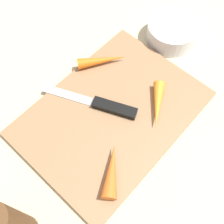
# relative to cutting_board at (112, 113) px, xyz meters

# --- Properties ---
(ground_plane) EXTENTS (1.40, 1.40, 0.00)m
(ground_plane) POSITION_rel_cutting_board_xyz_m (0.00, 0.00, -0.01)
(ground_plane) COLOR #C6B793
(cutting_board) EXTENTS (0.36, 0.26, 0.01)m
(cutting_board) POSITION_rel_cutting_board_xyz_m (0.00, 0.00, 0.00)
(cutting_board) COLOR #99704C
(cutting_board) RESTS_ON ground_plane
(knife) EXTENTS (0.10, 0.19, 0.01)m
(knife) POSITION_rel_cutting_board_xyz_m (0.00, 0.01, 0.01)
(knife) COLOR #B7B7BC
(knife) RESTS_ON cutting_board
(carrot_shortest) EXTENTS (0.09, 0.08, 0.03)m
(carrot_shortest) POSITION_rel_cutting_board_xyz_m (-0.09, -0.08, 0.02)
(carrot_shortest) COLOR orange
(carrot_shortest) RESTS_ON cutting_board
(carrot_medium) EXTENTS (0.10, 0.07, 0.02)m
(carrot_medium) POSITION_rel_cutting_board_xyz_m (0.07, -0.06, 0.02)
(carrot_medium) COLOR orange
(carrot_medium) RESTS_ON cutting_board
(carrot_longest) EXTENTS (0.10, 0.08, 0.02)m
(carrot_longest) POSITION_rel_cutting_board_xyz_m (0.07, 0.10, 0.02)
(carrot_longest) COLOR orange
(carrot_longest) RESTS_ON cutting_board
(small_bowl) EXTENTS (0.11, 0.11, 0.04)m
(small_bowl) POSITION_rel_cutting_board_xyz_m (0.24, 0.03, 0.02)
(small_bowl) COLOR silver
(small_bowl) RESTS_ON ground_plane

